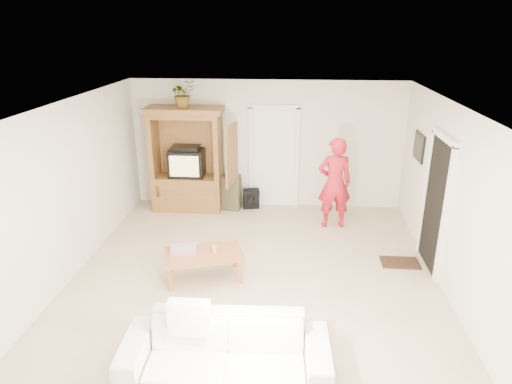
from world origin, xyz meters
TOP-DOWN VIEW (x-y plane):
  - floor at (0.00, 0.00)m, footprint 6.00×6.00m
  - ceiling at (0.00, 0.00)m, footprint 6.00×6.00m
  - wall_back at (0.00, 3.00)m, footprint 5.50×0.00m
  - wall_front at (0.00, -3.00)m, footprint 5.50×0.00m
  - wall_left at (-2.75, 0.00)m, footprint 0.00×6.00m
  - wall_right at (2.75, 0.00)m, footprint 0.00×6.00m
  - armoire at (-1.58, 2.66)m, footprint 1.82×1.14m
  - door_back at (0.15, 2.97)m, footprint 0.85×0.05m
  - doorway_right at (2.73, 0.60)m, footprint 0.05×0.90m
  - framed_picture at (2.73, 1.90)m, footprint 0.03×0.60m
  - doormat at (2.30, 0.60)m, footprint 0.60×0.40m
  - plant at (-1.60, 2.63)m, footprint 0.62×0.62m
  - man at (1.32, 1.98)m, footprint 0.68×0.49m
  - sofa at (-0.12, -2.12)m, footprint 2.25×0.95m
  - coffee_table at (-0.75, -0.11)m, footprint 1.28×0.94m
  - towel at (-1.04, -0.11)m, footprint 0.42×0.34m
  - candle at (-0.60, -0.05)m, footprint 0.08×0.08m
  - backpack_black at (-0.30, 2.73)m, footprint 0.36×0.26m
  - backpack_olive at (-0.71, 2.66)m, footprint 0.41×0.32m

SIDE VIEW (x-z plane):
  - floor at x=0.00m, z-range 0.00..0.00m
  - doormat at x=2.30m, z-range 0.00..0.02m
  - backpack_black at x=-0.30m, z-range 0.00..0.40m
  - sofa at x=-0.12m, z-range 0.00..0.65m
  - backpack_olive at x=-0.71m, z-range 0.00..0.72m
  - coffee_table at x=-0.75m, z-range 0.16..0.59m
  - towel at x=-1.04m, z-range 0.43..0.51m
  - candle at x=-0.60m, z-range 0.43..0.53m
  - man at x=1.32m, z-range 0.00..1.72m
  - armoire at x=-1.58m, z-range -0.14..1.96m
  - door_back at x=0.15m, z-range 0.00..2.04m
  - doorway_right at x=2.73m, z-range 0.00..2.04m
  - wall_back at x=0.00m, z-range -1.45..4.05m
  - wall_front at x=0.00m, z-range -1.45..4.05m
  - wall_left at x=-2.75m, z-range -1.70..4.30m
  - wall_right at x=2.75m, z-range -1.70..4.30m
  - framed_picture at x=2.73m, z-range 1.36..1.84m
  - plant at x=-1.60m, z-range 2.10..2.62m
  - ceiling at x=0.00m, z-range 2.60..2.60m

